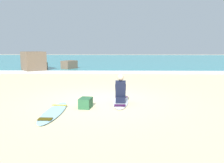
% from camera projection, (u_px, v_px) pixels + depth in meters
% --- Properties ---
extents(ground_plane, '(80.00, 80.00, 0.00)m').
position_uv_depth(ground_plane, '(102.00, 101.00, 8.30)').
color(ground_plane, beige).
extents(sea, '(80.00, 28.00, 0.10)m').
position_uv_depth(sea, '(113.00, 60.00, 30.14)').
color(sea, teal).
rests_on(sea, ground).
extents(breaking_foam, '(80.00, 0.90, 0.11)m').
position_uv_depth(breaking_foam, '(110.00, 72.00, 16.62)').
color(breaking_foam, white).
rests_on(breaking_foam, ground).
extents(surfboard_main, '(0.64, 2.08, 0.08)m').
position_uv_depth(surfboard_main, '(121.00, 101.00, 8.05)').
color(surfboard_main, silver).
rests_on(surfboard_main, ground).
extents(surfer_seated, '(0.38, 0.71, 0.95)m').
position_uv_depth(surfer_seated, '(121.00, 91.00, 7.83)').
color(surfer_seated, black).
rests_on(surfer_seated, surfboard_main).
extents(surfboard_spare_near, '(0.58, 2.35, 0.08)m').
position_uv_depth(surfboard_spare_near, '(54.00, 112.00, 6.78)').
color(surfboard_spare_near, '#9ED1E5').
rests_on(surfboard_spare_near, ground).
extents(rock_outcrop_distant, '(4.13, 3.15, 1.49)m').
position_uv_depth(rock_outcrop_distant, '(37.00, 63.00, 17.61)').
color(rock_outcrop_distant, brown).
rests_on(rock_outcrop_distant, ground).
extents(beach_bag, '(0.43, 0.53, 0.32)m').
position_uv_depth(beach_bag, '(86.00, 103.00, 7.35)').
color(beach_bag, '#285B38').
rests_on(beach_bag, ground).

